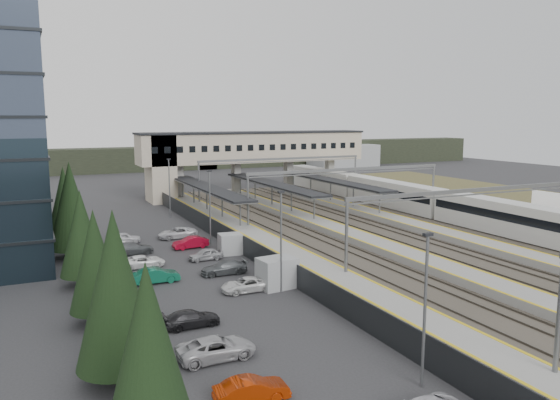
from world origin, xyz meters
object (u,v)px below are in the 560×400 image
footbridge (240,151)px  billboard (552,205)px  relay_cabin_near (277,273)px  relay_cabin_far (230,244)px  train (394,195)px

footbridge → billboard: size_ratio=7.26×
relay_cabin_near → relay_cabin_far: relay_cabin_near is taller
relay_cabin_far → footbridge: size_ratio=0.06×
relay_cabin_near → footbridge: size_ratio=0.08×
relay_cabin_near → train: size_ratio=0.05×
footbridge → train: size_ratio=0.64×
footbridge → train: bearing=-53.3°
train → billboard: billboard is taller
billboard → footbridge: bearing=119.6°
relay_cabin_near → train: train is taller
footbridge → billboard: 49.22m
billboard → relay_cabin_far: bearing=171.9°
footbridge → billboard: (24.19, -42.59, -4.83)m
footbridge → train: footbridge is taller
relay_cabin_near → footbridge: (15.55, 48.90, 6.70)m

